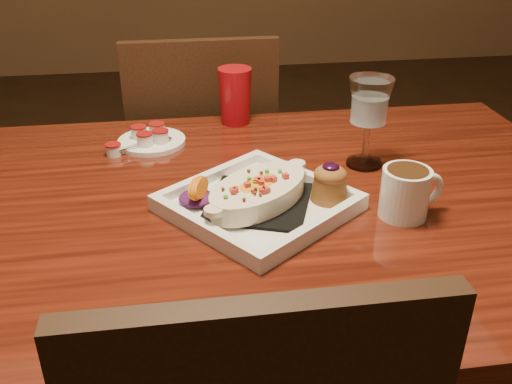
{
  "coord_description": "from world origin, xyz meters",
  "views": [
    {
      "loc": [
        -0.07,
        -0.91,
        1.27
      ],
      "look_at": [
        0.07,
        -0.0,
        0.77
      ],
      "focal_mm": 40.0,
      "sensor_mm": 36.0,
      "label": 1
    }
  ],
  "objects": [
    {
      "name": "goblet",
      "position": [
        0.31,
        0.12,
        0.88
      ],
      "size": [
        0.09,
        0.09,
        0.19
      ],
      "color": "silver",
      "rests_on": "table"
    },
    {
      "name": "chair_far",
      "position": [
        -0.0,
        0.63,
        0.51
      ],
      "size": [
        0.42,
        0.42,
        0.93
      ],
      "rotation": [
        0.0,
        0.0,
        3.14
      ],
      "color": "black",
      "rests_on": "floor"
    },
    {
      "name": "saucer",
      "position": [
        -0.13,
        0.29,
        0.76
      ],
      "size": [
        0.15,
        0.15,
        0.1
      ],
      "color": "white",
      "rests_on": "table"
    },
    {
      "name": "coffee_mug",
      "position": [
        0.32,
        -0.09,
        0.8
      ],
      "size": [
        0.12,
        0.09,
        0.09
      ],
      "rotation": [
        0.0,
        0.0,
        0.18
      ],
      "color": "white",
      "rests_on": "table"
    },
    {
      "name": "table",
      "position": [
        0.0,
        0.0,
        0.65
      ],
      "size": [
        1.5,
        0.9,
        0.75
      ],
      "color": "maroon",
      "rests_on": "floor"
    },
    {
      "name": "creamer_loose",
      "position": [
        -0.21,
        0.24,
        0.76
      ],
      "size": [
        0.03,
        0.03,
        0.03
      ],
      "color": "silver",
      "rests_on": "table"
    },
    {
      "name": "red_tumbler",
      "position": [
        0.08,
        0.4,
        0.82
      ],
      "size": [
        0.08,
        0.08,
        0.14
      ],
      "primitive_type": "cone",
      "color": "#A40B14",
      "rests_on": "table"
    },
    {
      "name": "plate",
      "position": [
        0.08,
        -0.03,
        0.78
      ],
      "size": [
        0.39,
        0.39,
        0.08
      ],
      "rotation": [
        0.0,
        0.0,
        0.65
      ],
      "color": "white",
      "rests_on": "table"
    }
  ]
}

